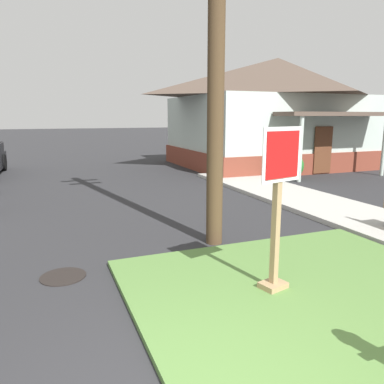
{
  "coord_description": "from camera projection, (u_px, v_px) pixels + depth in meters",
  "views": [
    {
      "loc": [
        -0.96,
        -2.35,
        2.47
      ],
      "look_at": [
        1.34,
        3.44,
        1.21
      ],
      "focal_mm": 35.12,
      "sensor_mm": 36.0,
      "label": 1
    }
  ],
  "objects": [
    {
      "name": "manhole_cover",
      "position": [
        63.0,
        276.0,
        5.87
      ],
      "size": [
        0.7,
        0.7,
        0.02
      ],
      "primitive_type": "cylinder",
      "color": "black",
      "rests_on": "ground"
    },
    {
      "name": "grass_corner_patch",
      "position": [
        320.0,
        298.0,
        5.11
      ],
      "size": [
        4.98,
        4.63,
        0.08
      ],
      "primitive_type": "cube",
      "color": "#567F3D",
      "rests_on": "ground"
    },
    {
      "name": "sidewalk_strip",
      "position": [
        342.0,
        212.0,
        9.65
      ],
      "size": [
        2.2,
        14.1,
        0.12
      ],
      "primitive_type": "cube",
      "color": "#B2AFA8",
      "rests_on": "ground"
    },
    {
      "name": "corner_house",
      "position": [
        276.0,
        111.0,
        19.07
      ],
      "size": [
        9.93,
        8.83,
        5.31
      ],
      "color": "brown",
      "rests_on": "ground"
    },
    {
      "name": "shrub_near_porch",
      "position": [
        290.0,
        166.0,
        14.91
      ],
      "size": [
        1.1,
        1.1,
        1.07
      ],
      "primitive_type": "ellipsoid",
      "color": "#246925",
      "rests_on": "ground"
    },
    {
      "name": "stop_sign",
      "position": [
        277.0,
        213.0,
        5.09
      ],
      "size": [
        0.7,
        0.36,
        2.26
      ],
      "color": "#A3845B",
      "rests_on": "grass_corner_patch"
    }
  ]
}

